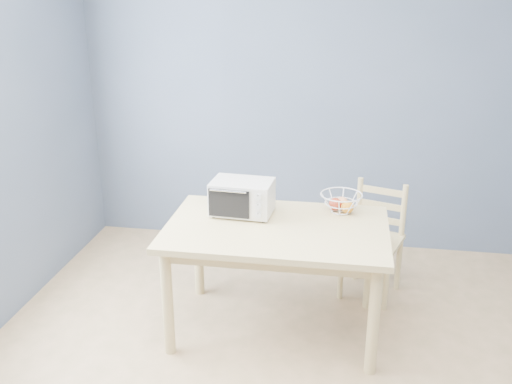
% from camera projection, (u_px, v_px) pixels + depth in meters
% --- Properties ---
extents(room, '(4.01, 4.51, 2.61)m').
position_uv_depth(room, '(292.00, 190.00, 2.62)').
color(room, tan).
rests_on(room, ground).
extents(dining_table, '(1.40, 0.90, 0.75)m').
position_uv_depth(dining_table, '(276.00, 241.00, 3.63)').
color(dining_table, '#D5BE80').
rests_on(dining_table, ground).
extents(toaster_oven, '(0.41, 0.31, 0.23)m').
position_uv_depth(toaster_oven, '(240.00, 197.00, 3.74)').
color(toaster_oven, silver).
rests_on(toaster_oven, dining_table).
extents(fruit_basket, '(0.31, 0.31, 0.13)m').
position_uv_depth(fruit_basket, '(341.00, 203.00, 3.80)').
color(fruit_basket, white).
rests_on(fruit_basket, dining_table).
extents(dining_chair, '(0.50, 0.50, 0.84)m').
position_uv_depth(dining_chair, '(374.00, 241.00, 4.18)').
color(dining_chair, '#D5BE80').
rests_on(dining_chair, ground).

